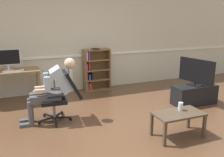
{
  "coord_description": "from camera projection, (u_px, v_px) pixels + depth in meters",
  "views": [
    {
      "loc": [
        -1.66,
        -3.65,
        1.96
      ],
      "look_at": [
        0.15,
        0.85,
        0.7
      ],
      "focal_mm": 39.66,
      "sensor_mm": 36.0,
      "label": 1
    }
  ],
  "objects": [
    {
      "name": "tv_stand",
      "position": [
        194.0,
        95.0,
        5.54
      ],
      "size": [
        0.99,
        0.41,
        0.43
      ],
      "color": "black",
      "rests_on": "ground_plane"
    },
    {
      "name": "tv_screen",
      "position": [
        196.0,
        72.0,
        5.41
      ],
      "size": [
        0.27,
        0.85,
        0.59
      ],
      "rotation": [
        0.0,
        0.0,
        1.82
      ],
      "color": "black",
      "rests_on": "tv_stand"
    },
    {
      "name": "office_chair",
      "position": [
        62.0,
        94.0,
        4.62
      ],
      "size": [
        0.85,
        0.62,
        0.95
      ],
      "rotation": [
        0.0,
        0.0,
        -1.63
      ],
      "color": "black",
      "rests_on": "ground_plane"
    },
    {
      "name": "computer_mouse",
      "position": [
        23.0,
        70.0,
        5.45
      ],
      "size": [
        0.06,
        0.1,
        0.03
      ],
      "primitive_type": "cube",
      "color": "white",
      "rests_on": "computer_desk"
    },
    {
      "name": "back_wall",
      "position": [
        81.0,
        39.0,
        6.41
      ],
      "size": [
        12.0,
        0.13,
        2.7
      ],
      "color": "beige",
      "rests_on": "ground_plane"
    },
    {
      "name": "ground_plane",
      "position": [
        122.0,
        129.0,
        4.37
      ],
      "size": [
        18.0,
        18.0,
        0.0
      ],
      "primitive_type": "plane",
      "color": "brown"
    },
    {
      "name": "drinking_glass",
      "position": [
        181.0,
        106.0,
        4.09
      ],
      "size": [
        0.08,
        0.08,
        0.14
      ],
      "primitive_type": "cylinder",
      "color": "silver",
      "rests_on": "coffee_table"
    },
    {
      "name": "keyboard",
      "position": [
        12.0,
        71.0,
        5.36
      ],
      "size": [
        0.4,
        0.12,
        0.02
      ],
      "primitive_type": "cube",
      "color": "white",
      "rests_on": "computer_desk"
    },
    {
      "name": "bookshelf",
      "position": [
        95.0,
        70.0,
        6.54
      ],
      "size": [
        0.7,
        0.29,
        1.11
      ],
      "color": "brown",
      "rests_on": "ground_plane"
    },
    {
      "name": "person_seated",
      "position": [
        52.0,
        88.0,
        4.54
      ],
      "size": [
        1.06,
        0.41,
        1.19
      ],
      "rotation": [
        0.0,
        0.0,
        -1.63
      ],
      "color": "#4C4C51",
      "rests_on": "ground_plane"
    },
    {
      "name": "imac_monitor",
      "position": [
        7.0,
        58.0,
        5.46
      ],
      "size": [
        0.55,
        0.14,
        0.46
      ],
      "color": "silver",
      "rests_on": "computer_desk"
    },
    {
      "name": "coffee_table",
      "position": [
        178.0,
        116.0,
        4.01
      ],
      "size": [
        0.81,
        0.45,
        0.42
      ],
      "color": "#4C3D2D",
      "rests_on": "ground_plane"
    },
    {
      "name": "radiator",
      "position": [
        56.0,
        81.0,
        6.32
      ],
      "size": [
        0.85,
        0.08,
        0.6
      ],
      "color": "white",
      "rests_on": "ground_plane"
    },
    {
      "name": "computer_desk",
      "position": [
        11.0,
        76.0,
        5.5
      ],
      "size": [
        1.23,
        0.57,
        0.76
      ],
      "color": "olive",
      "rests_on": "ground_plane"
    }
  ]
}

